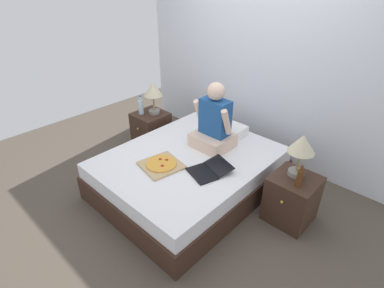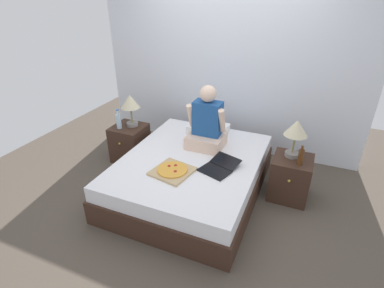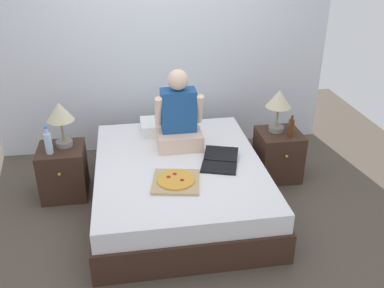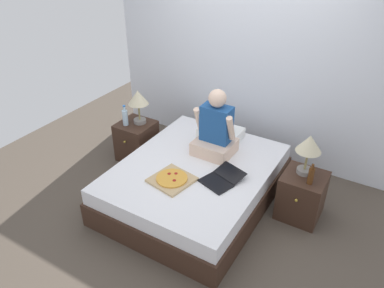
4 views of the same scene
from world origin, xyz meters
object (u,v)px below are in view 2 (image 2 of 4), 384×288
at_px(lamp_on_left_nightstand, 130,104).
at_px(water_bottle, 119,121).
at_px(beer_bottle, 301,157).
at_px(bed, 191,175).
at_px(person_seated, 207,125).
at_px(lamp_on_right_nightstand, 296,131).
at_px(nightstand_left, 130,143).
at_px(nightstand_right, 290,178).
at_px(laptop, 218,168).
at_px(pizza_box, 172,171).

height_order(lamp_on_left_nightstand, water_bottle, lamp_on_left_nightstand).
bearing_deg(beer_bottle, bed, -167.70).
height_order(beer_bottle, person_seated, person_seated).
distance_m(lamp_on_left_nightstand, lamp_on_right_nightstand, 2.16).
distance_m(nightstand_left, water_bottle, 0.39).
height_order(nightstand_right, beer_bottle, beer_bottle).
xyz_separation_m(water_bottle, lamp_on_right_nightstand, (2.28, 0.14, 0.22)).
relative_size(lamp_on_left_nightstand, nightstand_right, 0.86).
relative_size(lamp_on_left_nightstand, beer_bottle, 1.96).
distance_m(nightstand_right, laptop, 0.91).
distance_m(water_bottle, pizza_box, 1.29).
xyz_separation_m(nightstand_left, person_seated, (1.17, 0.01, 0.49)).
height_order(water_bottle, lamp_on_right_nightstand, lamp_on_right_nightstand).
height_order(nightstand_left, nightstand_right, same).
height_order(water_bottle, beer_bottle, water_bottle).
distance_m(lamp_on_right_nightstand, pizza_box, 1.43).
xyz_separation_m(beer_bottle, person_seated, (-1.13, 0.11, 0.13)).
distance_m(lamp_on_left_nightstand, person_seated, 1.13).
height_order(water_bottle, pizza_box, water_bottle).
bearing_deg(beer_bottle, water_bottle, 179.76).
height_order(nightstand_left, water_bottle, water_bottle).
xyz_separation_m(beer_bottle, laptop, (-0.82, -0.36, -0.13)).
bearing_deg(beer_bottle, pizza_box, -153.95).
bearing_deg(lamp_on_left_nightstand, water_bottle, -130.60).
height_order(lamp_on_left_nightstand, lamp_on_right_nightstand, same).
xyz_separation_m(bed, pizza_box, (-0.07, -0.36, 0.25)).
height_order(nightstand_left, laptop, laptop).
bearing_deg(lamp_on_left_nightstand, beer_bottle, -3.80).
bearing_deg(nightstand_left, bed, -17.82).
height_order(nightstand_right, person_seated, person_seated).
distance_m(bed, pizza_box, 0.44).
bearing_deg(bed, beer_bottle, 12.30).
relative_size(nightstand_left, pizza_box, 1.12).
relative_size(person_seated, laptop, 1.58).
distance_m(water_bottle, person_seated, 1.26).
height_order(bed, nightstand_right, nightstand_right).
distance_m(nightstand_right, beer_bottle, 0.38).
bearing_deg(laptop, person_seated, 123.99).
bearing_deg(lamp_on_right_nightstand, nightstand_right, -59.07).
height_order(bed, pizza_box, pizza_box).
xyz_separation_m(lamp_on_left_nightstand, pizza_box, (1.00, -0.76, -0.37)).
height_order(nightstand_left, person_seated, person_seated).
height_order(lamp_on_right_nightstand, laptop, lamp_on_right_nightstand).
distance_m(bed, lamp_on_right_nightstand, 1.31).
bearing_deg(lamp_on_left_nightstand, lamp_on_right_nightstand, 0.00).
bearing_deg(person_seated, nightstand_right, -0.35).
bearing_deg(bed, nightstand_left, 162.18).
bearing_deg(nightstand_left, beer_bottle, -2.49).
xyz_separation_m(nightstand_left, lamp_on_right_nightstand, (2.20, 0.05, 0.59)).
relative_size(lamp_on_left_nightstand, person_seated, 0.58).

